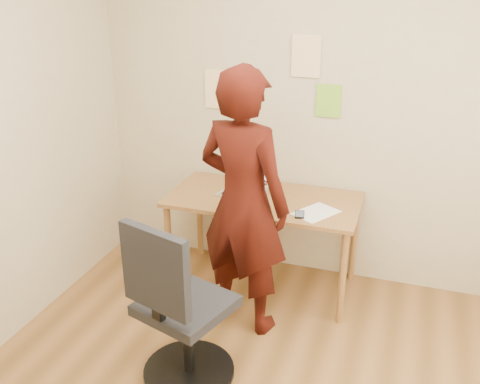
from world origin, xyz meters
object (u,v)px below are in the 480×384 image
(desk, at_px, (264,208))
(person, at_px, (243,203))
(phone, at_px, (300,214))
(laptop, at_px, (244,187))
(office_chair, at_px, (178,316))

(desk, distance_m, person, 0.54)
(phone, bearing_deg, laptop, 141.90)
(desk, bearing_deg, phone, -33.59)
(phone, height_order, office_chair, office_chair)
(desk, relative_size, person, 0.78)
(laptop, bearing_deg, office_chair, -76.50)
(office_chair, bearing_deg, phone, 81.03)
(office_chair, relative_size, person, 0.60)
(laptop, relative_size, person, 0.21)
(phone, relative_size, person, 0.07)
(laptop, distance_m, person, 0.55)
(person, bearing_deg, laptop, -57.15)
(desk, relative_size, laptop, 3.68)
(person, bearing_deg, desk, -74.68)
(phone, bearing_deg, office_chair, -127.56)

